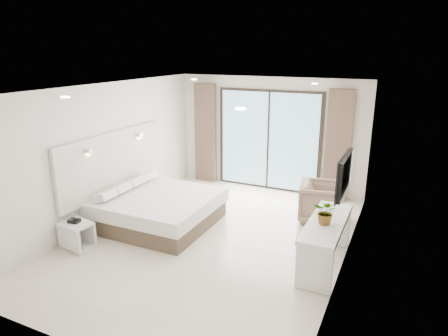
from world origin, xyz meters
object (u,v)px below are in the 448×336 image
at_px(bed, 158,209).
at_px(console_desk, 326,233).
at_px(armchair, 322,200).
at_px(nightstand, 77,235).

height_order(bed, console_desk, console_desk).
bearing_deg(armchair, bed, 108.47).
bearing_deg(console_desk, bed, 175.96).
bearing_deg(armchair, nightstand, 120.10).
height_order(bed, nightstand, bed).
xyz_separation_m(console_desk, armchair, (-0.42, 1.77, -0.14)).
relative_size(bed, armchair, 2.46).
height_order(nightstand, console_desk, console_desk).
distance_m(nightstand, console_desk, 4.18).
height_order(console_desk, armchair, armchair).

